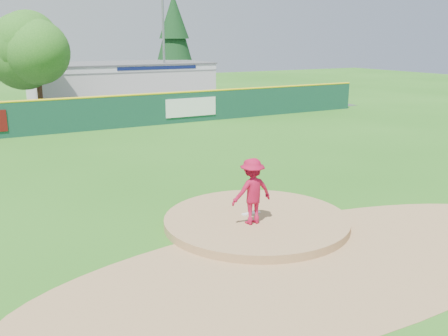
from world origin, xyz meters
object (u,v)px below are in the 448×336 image
pool_building_grp (121,81)px  deciduous_tree (36,51)px  van (22,115)px  conifer_tree (174,37)px  light_pole_right (163,36)px  pitcher (252,191)px

pool_building_grp → deciduous_tree: (-8.00, -6.99, 2.89)m
van → conifer_tree: bearing=-64.4°
van → light_pole_right: (12.69, 7.30, 4.84)m
pitcher → van: (-3.30, 22.05, -0.50)m
van → conifer_tree: (16.69, 14.30, 4.84)m
pitcher → pool_building_grp: 32.98m
pitcher → conifer_tree: 38.98m
deciduous_tree → light_pole_right: (11.00, 4.00, 0.99)m
pool_building_grp → van: bearing=-133.3°
pitcher → light_pole_right: size_ratio=0.19×
deciduous_tree → van: bearing=-117.1°
light_pole_right → pool_building_grp: bearing=135.1°
van → deciduous_tree: deciduous_tree is taller
pool_building_grp → light_pole_right: 5.75m
pool_building_grp → deciduous_tree: 11.01m
deciduous_tree → pitcher: bearing=-86.4°
pitcher → deciduous_tree: (-1.61, 25.35, 3.35)m
conifer_tree → light_pole_right: bearing=-119.7°
van → light_pole_right: bearing=-75.1°
pitcher → light_pole_right: bearing=-107.2°
conifer_tree → light_pole_right: 8.06m
pool_building_grp → conifer_tree: conifer_tree is taller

